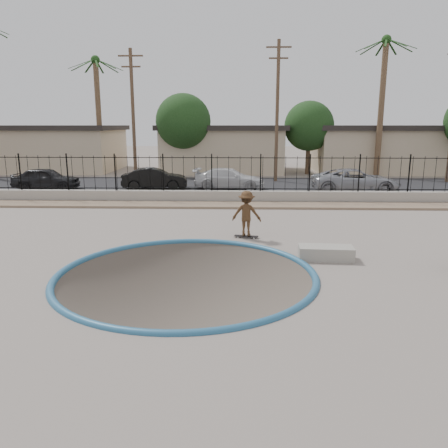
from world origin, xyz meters
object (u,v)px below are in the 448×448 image
object	(u,v)px
concrete_ledge	(326,253)
car_d	(356,181)
skater	(246,216)
skateboard	(246,236)
car_a	(46,179)
car_c	(229,179)
car_b	(155,179)

from	to	relation	value
concrete_ledge	car_d	size ratio (longest dim) A/B	0.32
car_d	skater	bearing A→B (deg)	150.12
skateboard	concrete_ledge	xyz separation A→B (m)	(2.33, -2.47, 0.14)
car_a	car_c	xyz separation A→B (m)	(11.25, 0.69, -0.04)
skateboard	car_c	bearing A→B (deg)	104.58
concrete_ledge	car_b	bearing A→B (deg)	118.86
skateboard	car_a	xyz separation A→B (m)	(-12.12, 11.31, 0.65)
skater	skateboard	distance (m)	0.73
car_c	car_d	distance (m)	7.56
skater	car_b	bearing A→B (deg)	-55.45
car_b	car_d	size ratio (longest dim) A/B	0.79
car_b	car_c	distance (m)	4.61
car_c	car_d	size ratio (longest dim) A/B	0.87
skateboard	car_a	world-z (taller)	car_a
skateboard	concrete_ledge	distance (m)	3.40
concrete_ledge	skater	bearing A→B (deg)	133.35
skater	skateboard	size ratio (longest dim) A/B	1.81
car_b	car_d	world-z (taller)	car_d
car_b	skateboard	bearing A→B (deg)	-160.82
skateboard	concrete_ledge	size ratio (longest dim) A/B	0.55
skater	concrete_ledge	world-z (taller)	skater
car_d	car_a	bearing A→B (deg)	89.84
car_a	car_c	bearing A→B (deg)	-88.20
skateboard	car_c	world-z (taller)	car_c
skateboard	car_b	bearing A→B (deg)	125.51
car_a	car_d	size ratio (longest dim) A/B	0.79
skater	concrete_ledge	distance (m)	3.45
skater	car_c	distance (m)	12.03
skateboard	concrete_ledge	world-z (taller)	concrete_ledge
concrete_ledge	car_a	world-z (taller)	car_a
concrete_ledge	car_c	distance (m)	14.83
skater	skateboard	world-z (taller)	skater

